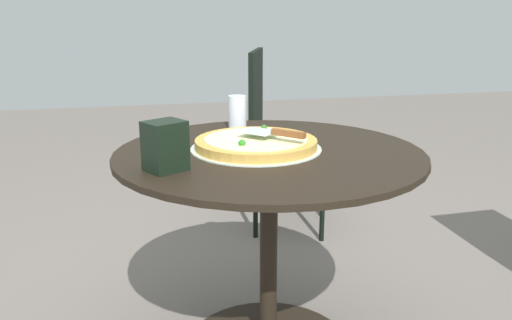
% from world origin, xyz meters
% --- Properties ---
extents(patio_table, '(0.93, 0.93, 0.69)m').
position_xyz_m(patio_table, '(0.00, 0.00, 0.49)').
color(patio_table, black).
rests_on(patio_table, ground).
extents(pizza_on_tray, '(0.40, 0.40, 0.05)m').
position_xyz_m(pizza_on_tray, '(0.03, -0.03, 0.71)').
color(pizza_on_tray, silver).
rests_on(pizza_on_tray, patio_table).
extents(pizza_server, '(0.18, 0.19, 0.02)m').
position_xyz_m(pizza_server, '(-0.01, 0.00, 0.75)').
color(pizza_server, silver).
rests_on(pizza_server, pizza_on_tray).
extents(drinking_cup, '(0.06, 0.06, 0.12)m').
position_xyz_m(drinking_cup, '(0.03, -0.33, 0.75)').
color(drinking_cup, silver).
rests_on(drinking_cup, patio_table).
extents(napkin_dispenser, '(0.13, 0.12, 0.13)m').
position_xyz_m(napkin_dispenser, '(0.31, 0.13, 0.76)').
color(napkin_dispenser, black).
rests_on(napkin_dispenser, patio_table).
extents(patio_chair_corner, '(0.50, 0.50, 0.91)m').
position_xyz_m(patio_chair_corner, '(-0.30, -1.04, 0.52)').
color(patio_chair_corner, black).
rests_on(patio_chair_corner, ground).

